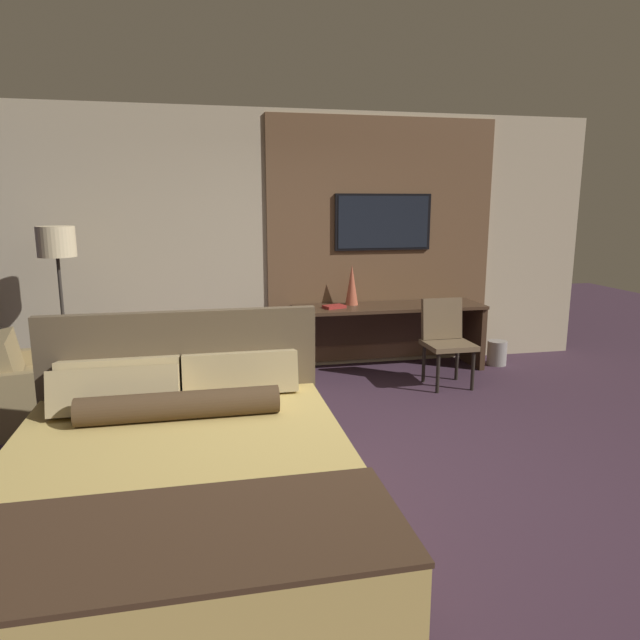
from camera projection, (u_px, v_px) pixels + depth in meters
ground_plane at (337, 468)px, 4.01m from camera, size 16.00×16.00×0.00m
wall_back_tv_panel at (297, 243)px, 6.24m from camera, size 7.20×0.09×2.80m
bed at (179, 490)px, 3.04m from camera, size 1.87×2.26×1.11m
desk at (388, 324)px, 6.32m from camera, size 2.09×0.57×0.73m
tv at (383, 222)px, 6.32m from camera, size 1.10×0.04×0.62m
desk_chair at (445, 335)px, 5.79m from camera, size 0.47×0.47×0.88m
armchair_by_window at (52, 390)px, 4.88m from camera, size 1.00×1.03×0.77m
floor_lamp at (57, 255)px, 5.24m from camera, size 0.34×0.34×1.62m
vase_tall at (352, 285)px, 6.24m from camera, size 0.14×0.14×0.44m
book at (334, 307)px, 6.08m from camera, size 0.26×0.21×0.03m
waste_bin at (497, 353)px, 6.55m from camera, size 0.22×0.22×0.28m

